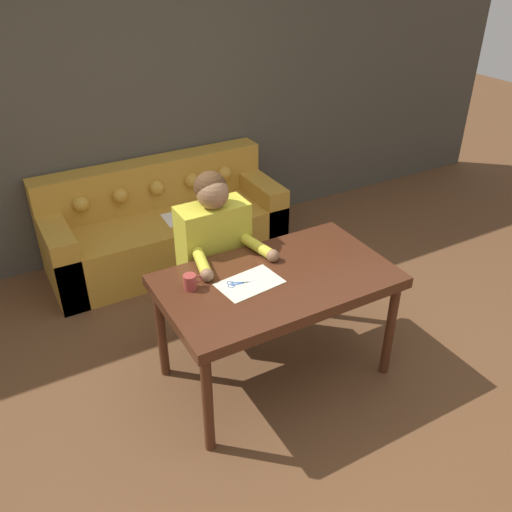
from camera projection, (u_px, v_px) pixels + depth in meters
The scene contains 8 objects.
ground_plane at pixel (270, 388), 3.45m from camera, with size 16.00×16.00×0.00m, color brown.
wall_back at pixel (135, 101), 4.41m from camera, with size 8.00×0.06×2.60m.
dining_table at pixel (277, 287), 3.23m from camera, with size 1.38×0.81×0.75m.
couch at pixel (164, 227), 4.64m from camera, with size 1.98×0.77×0.84m.
person at pixel (215, 258), 3.59m from camera, with size 0.52×0.57×1.24m.
pattern_paper_main at pixel (250, 283), 3.13m from camera, with size 0.39×0.28×0.00m.
scissors at pixel (240, 283), 3.12m from camera, with size 0.24×0.12×0.01m.
mug at pixel (190, 282), 3.06m from camera, with size 0.11×0.08×0.09m.
Camera 1 is at (-1.31, -2.14, 2.52)m, focal length 38.00 mm.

